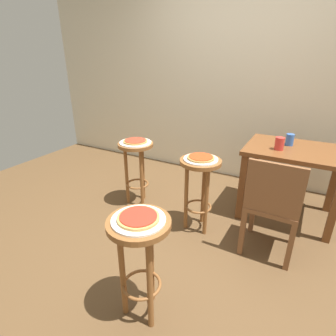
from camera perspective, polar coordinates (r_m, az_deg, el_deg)
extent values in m
plane|color=brown|center=(2.47, 3.82, -15.55)|extent=(6.00, 6.00, 0.00)
cube|color=beige|center=(3.50, 17.00, 21.54)|extent=(6.00, 0.10, 3.00)
cylinder|color=brown|center=(1.51, -6.27, -11.67)|extent=(0.36, 0.36, 0.03)
cylinder|color=brown|center=(1.80, -3.62, -19.05)|extent=(0.04, 0.04, 0.66)
cylinder|color=brown|center=(1.75, -9.69, -21.07)|extent=(0.04, 0.04, 0.66)
cylinder|color=brown|center=(1.67, -3.88, -23.57)|extent=(0.04, 0.04, 0.66)
torus|color=brown|center=(1.81, -5.60, -23.45)|extent=(0.25, 0.25, 0.02)
cylinder|color=white|center=(1.50, -6.31, -10.93)|extent=(0.30, 0.30, 0.01)
cylinder|color=tan|center=(1.49, -6.33, -10.50)|extent=(0.23, 0.23, 0.01)
cylinder|color=red|center=(1.49, -6.35, -10.17)|extent=(0.21, 0.21, 0.01)
cylinder|color=brown|center=(2.34, 6.89, 1.36)|extent=(0.36, 0.36, 0.03)
cylinder|color=brown|center=(2.58, 7.48, -5.06)|extent=(0.04, 0.04, 0.66)
cylinder|color=brown|center=(2.47, 3.90, -6.20)|extent=(0.04, 0.04, 0.66)
cylinder|color=brown|center=(2.41, 8.14, -7.25)|extent=(0.04, 0.04, 0.66)
torus|color=brown|center=(2.54, 6.40, -8.12)|extent=(0.25, 0.25, 0.02)
cylinder|color=silver|center=(2.33, 6.91, 1.89)|extent=(0.30, 0.30, 0.01)
cylinder|color=#B78442|center=(2.32, 6.93, 2.20)|extent=(0.24, 0.24, 0.01)
cylinder|color=red|center=(2.32, 6.94, 2.45)|extent=(0.21, 0.21, 0.01)
cylinder|color=brown|center=(2.78, -6.94, 4.96)|extent=(0.36, 0.36, 0.03)
cylinder|color=brown|center=(2.99, -5.37, -0.81)|extent=(0.04, 0.04, 0.66)
cylinder|color=brown|center=(2.92, -8.81, -1.61)|extent=(0.04, 0.04, 0.66)
cylinder|color=brown|center=(2.82, -5.63, -2.43)|extent=(0.04, 0.04, 0.66)
torus|color=brown|center=(2.95, -6.52, -3.36)|extent=(0.25, 0.25, 0.02)
cylinder|color=white|center=(2.77, -6.96, 5.42)|extent=(0.33, 0.33, 0.01)
cylinder|color=#B78442|center=(2.77, -6.97, 5.69)|extent=(0.25, 0.25, 0.01)
cylinder|color=#B23823|center=(2.77, -6.98, 5.89)|extent=(0.22, 0.22, 0.01)
cube|color=brown|center=(2.81, 25.53, 3.43)|extent=(0.89, 0.68, 0.04)
cube|color=brown|center=(2.71, 15.47, -4.04)|extent=(0.06, 0.06, 0.68)
cube|color=brown|center=(2.69, 31.98, -7.27)|extent=(0.06, 0.06, 0.68)
cube|color=brown|center=(3.24, 18.04, 0.18)|extent=(0.06, 0.06, 0.68)
cube|color=brown|center=(3.22, 31.79, -2.47)|extent=(0.06, 0.06, 0.68)
cylinder|color=red|center=(2.68, 22.68, 4.83)|extent=(0.08, 0.08, 0.12)
cylinder|color=#3360B2|center=(2.85, 24.52, 5.51)|extent=(0.08, 0.08, 0.11)
cube|color=brown|center=(2.32, 21.63, -7.23)|extent=(0.41, 0.41, 0.04)
cube|color=brown|center=(2.06, 21.67, -4.28)|extent=(0.40, 0.04, 0.40)
cube|color=brown|center=(2.58, 25.54, -10.55)|extent=(0.04, 0.04, 0.42)
cube|color=brown|center=(2.61, 17.67, -8.88)|extent=(0.04, 0.04, 0.42)
cube|color=brown|center=(2.28, 24.57, -15.13)|extent=(0.04, 0.04, 0.42)
cube|color=brown|center=(2.31, 15.55, -13.14)|extent=(0.04, 0.04, 0.42)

